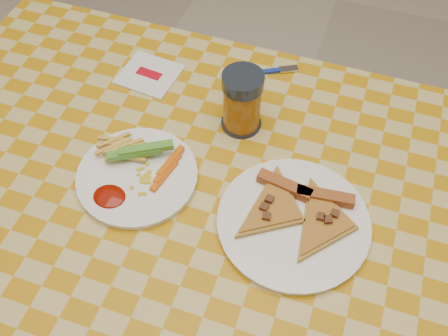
{
  "coord_description": "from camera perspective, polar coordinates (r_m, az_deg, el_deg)",
  "views": [
    {
      "loc": [
        0.17,
        -0.41,
        1.49
      ],
      "look_at": [
        -0.0,
        0.08,
        0.78
      ],
      "focal_mm": 40.0,
      "sensor_mm": 36.0,
      "label": 1
    }
  ],
  "objects": [
    {
      "name": "plate_right",
      "position": [
        0.85,
        7.91,
        -6.22
      ],
      "size": [
        0.31,
        0.31,
        0.01
      ],
      "primitive_type": "cylinder",
      "rotation": [
        0.0,
        0.0,
        -0.27
      ],
      "color": "white",
      "rests_on": "table"
    },
    {
      "name": "plate_left",
      "position": [
        0.91,
        -9.86,
        -0.99
      ],
      "size": [
        0.23,
        0.23,
        0.01
      ],
      "primitive_type": "cylinder",
      "rotation": [
        0.0,
        0.0,
        0.06
      ],
      "color": "white",
      "rests_on": "table"
    },
    {
      "name": "napkin",
      "position": [
        1.09,
        -8.54,
        10.51
      ],
      "size": [
        0.13,
        0.12,
        0.01
      ],
      "rotation": [
        0.0,
        0.0,
        -0.1
      ],
      "color": "white",
      "rests_on": "table"
    },
    {
      "name": "fries_veggies",
      "position": [
        0.91,
        -10.09,
        0.5
      ],
      "size": [
        0.18,
        0.16,
        0.04
      ],
      "color": "#E9AD4A",
      "rests_on": "plate_left"
    },
    {
      "name": "table",
      "position": [
        0.93,
        -1.45,
        -7.49
      ],
      "size": [
        1.28,
        0.88,
        0.76
      ],
      "color": "silver",
      "rests_on": "ground"
    },
    {
      "name": "drink_glass",
      "position": [
        0.94,
        2.08,
        7.58
      ],
      "size": [
        0.08,
        0.08,
        0.13
      ],
      "color": "black",
      "rests_on": "table"
    },
    {
      "name": "pizza_slices",
      "position": [
        0.85,
        8.45,
        -4.98
      ],
      "size": [
        0.23,
        0.21,
        0.02
      ],
      "color": "#B18E36",
      "rests_on": "plate_right"
    },
    {
      "name": "fork",
      "position": [
        1.08,
        5.22,
        10.96
      ],
      "size": [
        0.12,
        0.07,
        0.01
      ],
      "rotation": [
        0.0,
        0.0,
        0.49
      ],
      "color": "navy",
      "rests_on": "table"
    }
  ]
}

